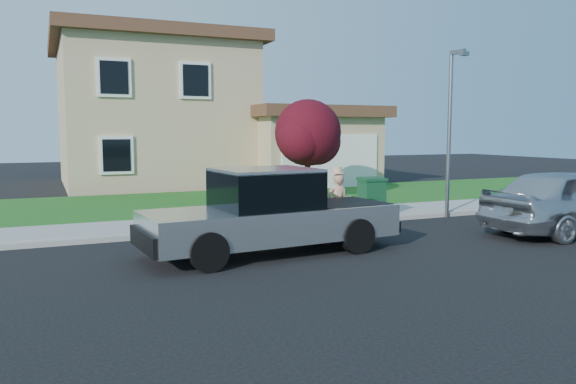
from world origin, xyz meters
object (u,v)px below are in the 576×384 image
object	(u,v)px
pickup_truck	(270,214)
ornamental_tree	(309,136)
trash_bin	(372,196)
street_lamp	(451,124)
woman	(337,203)
sedan	(573,201)

from	to	relation	value
pickup_truck	ornamental_tree	world-z (taller)	ornamental_tree
ornamental_tree	pickup_truck	bearing A→B (deg)	-121.13
trash_bin	street_lamp	bearing A→B (deg)	-0.92
trash_bin	ornamental_tree	bearing A→B (deg)	97.48
trash_bin	street_lamp	xyz separation A→B (m)	(2.39, -0.40, 2.05)
woman	trash_bin	size ratio (longest dim) A/B	1.56
pickup_truck	trash_bin	distance (m)	5.09
sedan	trash_bin	distance (m)	5.10
sedan	ornamental_tree	size ratio (longest dim) A/B	1.36
trash_bin	street_lamp	world-z (taller)	street_lamp
woman	street_lamp	world-z (taller)	street_lamp
sedan	trash_bin	bearing A→B (deg)	42.11
trash_bin	street_lamp	distance (m)	3.18
pickup_truck	ornamental_tree	bearing A→B (deg)	54.13
trash_bin	woman	bearing A→B (deg)	-132.20
sedan	ornamental_tree	distance (m)	8.86
ornamental_tree	trash_bin	xyz separation A→B (m)	(-0.09, -4.30, -1.67)
sedan	trash_bin	world-z (taller)	sedan
ornamental_tree	street_lamp	distance (m)	5.25
ornamental_tree	sedan	bearing A→B (deg)	-67.15
ornamental_tree	trash_bin	size ratio (longest dim) A/B	3.29
woman	sedan	distance (m)	5.86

